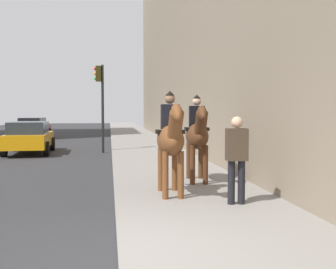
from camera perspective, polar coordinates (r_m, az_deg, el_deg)
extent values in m
cube|color=gray|center=(5.80, 11.01, -15.62)|extent=(120.00, 3.42, 0.12)
ellipsoid|color=brown|center=(8.95, 0.31, -0.79)|extent=(1.51, 0.58, 0.66)
cylinder|color=brown|center=(8.60, 1.76, -5.56)|extent=(0.13, 0.13, 0.98)
cylinder|color=brown|center=(8.56, -0.36, -5.60)|extent=(0.13, 0.13, 0.98)
cylinder|color=brown|center=(9.48, 0.92, -4.73)|extent=(0.13, 0.13, 0.98)
cylinder|color=brown|center=(9.44, -1.01, -4.77)|extent=(0.13, 0.13, 0.98)
cylinder|color=brown|center=(8.16, 1.02, 1.26)|extent=(0.64, 0.29, 0.68)
ellipsoid|color=brown|center=(7.95, 1.23, 3.01)|extent=(0.63, 0.23, 0.49)
cylinder|color=black|center=(9.66, -0.24, -1.08)|extent=(0.28, 0.10, 0.55)
cube|color=black|center=(8.98, 0.27, 0.39)|extent=(0.45, 0.61, 0.08)
cube|color=black|center=(8.97, 0.27, 2.40)|extent=(0.29, 0.38, 0.55)
sphere|color=#8C664C|center=(8.98, 0.27, 4.92)|extent=(0.22, 0.22, 0.22)
cone|color=black|center=(8.98, 0.27, 5.68)|extent=(0.20, 0.20, 0.10)
ellipsoid|color=#4C2B16|center=(10.66, 3.97, -0.22)|extent=(1.54, 0.69, 0.66)
cylinder|color=#4C2B16|center=(10.30, 5.15, -4.15)|extent=(0.13, 0.13, 0.96)
cylinder|color=#4C2B16|center=(10.26, 3.38, -4.17)|extent=(0.13, 0.13, 0.96)
cylinder|color=#4C2B16|center=(11.18, 4.49, -3.56)|extent=(0.13, 0.13, 0.96)
cylinder|color=#4C2B16|center=(11.15, 2.85, -3.57)|extent=(0.13, 0.13, 0.96)
cylinder|color=#4C2B16|center=(9.88, 4.53, 1.52)|extent=(0.65, 0.33, 0.68)
ellipsoid|color=#4C2B16|center=(9.67, 4.70, 2.96)|extent=(0.64, 0.27, 0.49)
cylinder|color=black|center=(11.37, 3.53, -0.50)|extent=(0.29, 0.12, 0.55)
cube|color=black|center=(10.70, 3.94, 0.77)|extent=(0.49, 0.64, 0.08)
cube|color=black|center=(10.69, 3.95, 2.45)|extent=(0.31, 0.40, 0.55)
sphere|color=#D8AD8C|center=(10.69, 3.96, 4.57)|extent=(0.22, 0.22, 0.22)
cone|color=black|center=(10.69, 3.96, 5.21)|extent=(0.22, 0.22, 0.10)
cylinder|color=black|center=(8.20, 8.65, -6.49)|extent=(0.14, 0.14, 0.85)
cylinder|color=black|center=(8.25, 10.01, -6.44)|extent=(0.14, 0.14, 0.85)
cube|color=#3F3326|center=(8.13, 9.38, -1.36)|extent=(0.28, 0.41, 0.62)
sphere|color=#D8AD8C|center=(8.11, 9.41, 1.67)|extent=(0.22, 0.22, 0.22)
cube|color=maroon|center=(30.69, -17.92, 0.67)|extent=(4.56, 1.84, 0.60)
cube|color=#262D38|center=(30.41, -18.05, 1.70)|extent=(2.24, 1.54, 0.52)
cylinder|color=black|center=(32.24, -18.81, 0.24)|extent=(0.65, 0.25, 0.64)
cylinder|color=black|center=(31.90, -15.94, 0.26)|extent=(0.65, 0.25, 0.64)
cylinder|color=black|center=(29.54, -20.05, -0.05)|extent=(0.65, 0.25, 0.64)
cylinder|color=black|center=(29.17, -16.92, -0.03)|extent=(0.65, 0.25, 0.64)
cube|color=orange|center=(19.76, -18.38, -0.69)|extent=(4.31, 1.88, 0.60)
cube|color=#262D38|center=(19.48, -18.52, 0.90)|extent=(2.48, 1.60, 0.52)
cylinder|color=black|center=(21.21, -20.16, -1.28)|extent=(0.65, 0.25, 0.64)
cylinder|color=black|center=(20.99, -15.55, -1.25)|extent=(0.65, 0.25, 0.64)
cylinder|color=black|center=(18.63, -21.55, -1.91)|extent=(0.65, 0.25, 0.64)
cylinder|color=black|center=(18.38, -16.30, -1.88)|extent=(0.65, 0.25, 0.64)
cylinder|color=black|center=(19.18, -8.92, 3.45)|extent=(0.12, 0.12, 4.00)
cube|color=#2D280C|center=(19.26, -9.50, 8.21)|extent=(0.20, 0.24, 0.70)
sphere|color=red|center=(19.28, -9.90, 8.85)|extent=(0.14, 0.14, 0.14)
sphere|color=orange|center=(19.26, -9.89, 8.20)|extent=(0.14, 0.14, 0.14)
sphere|color=green|center=(19.24, -9.89, 7.55)|extent=(0.14, 0.14, 0.14)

